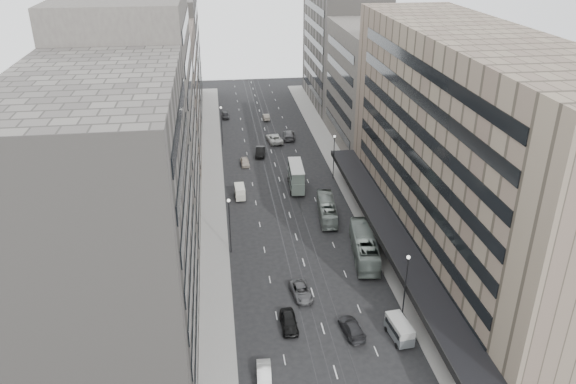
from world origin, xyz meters
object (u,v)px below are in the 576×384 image
bus_near (364,246)px  sedan_0 (289,322)px  sedan_1 (264,375)px  double_decker (296,176)px  panel_van (240,192)px  bus_far (327,209)px  vw_microbus (399,329)px  sedan_2 (301,291)px

bus_near → sedan_0: size_ratio=2.69×
sedan_1 → double_decker: bearing=80.7°
sedan_1 → panel_van: bearing=93.2°
bus_far → vw_microbus: bus_far is taller
bus_near → double_decker: double_decker is taller
bus_near → sedan_2: bearing=45.9°
sedan_1 → bus_far: bearing=71.8°
bus_near → bus_far: (-2.80, 12.14, -0.30)m
vw_microbus → sedan_1: 16.05m
bus_near → bus_far: bearing=-69.3°
bus_near → sedan_1: (-15.90, -21.51, -1.03)m
double_decker → bus_far: bearing=-70.9°
bus_near → panel_van: bus_near is taller
sedan_0 → sedan_1: bearing=-114.6°
sedan_0 → sedan_1: sedan_0 is taller
vw_microbus → sedan_2: 13.33m
double_decker → panel_van: 10.36m
vw_microbus → sedan_0: (-11.86, 3.51, -0.50)m
bus_far → vw_microbus: size_ratio=2.29×
bus_far → sedan_1: 36.11m
bus_far → sedan_0: size_ratio=2.22×
vw_microbus → panel_van: size_ratio=1.23×
bus_far → sedan_0: bus_far is taller
vw_microbus → bus_far: bearing=87.9°
bus_far → double_decker: 11.77m
bus_near → panel_van: size_ratio=3.41×
bus_far → vw_microbus: (2.34, -29.30, -0.13)m
vw_microbus → sedan_1: (-15.44, -4.35, -0.60)m
double_decker → vw_microbus: (5.60, -40.57, -1.07)m
bus_near → vw_microbus: (-0.46, -17.16, -0.43)m
sedan_0 → panel_van: bearing=96.0°
bus_far → double_decker: double_decker is taller
bus_near → sedan_2: 12.76m
bus_far → panel_van: (-13.19, 8.57, -0.18)m
sedan_1 → sedan_2: sedan_1 is taller
double_decker → bus_near: bearing=-72.5°
bus_near → panel_van: 26.17m
bus_far → panel_van: bus_far is taller
double_decker → panel_van: (-9.94, -2.70, -1.11)m
panel_van → sedan_1: bearing=-91.6°
bus_near → sedan_2: bus_near is taller
bus_far → sedan_1: (-13.10, -33.65, -0.74)m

